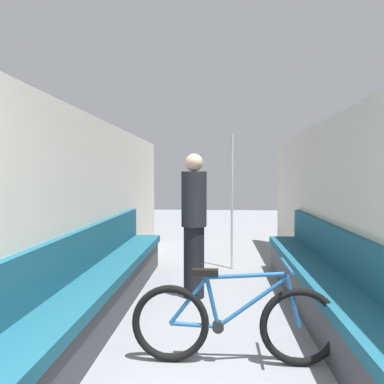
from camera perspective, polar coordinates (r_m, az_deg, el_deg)
The scene contains 7 objects.
wall_left at distance 3.81m, azimuth -18.14°, elevation -3.55°, with size 0.10×9.00×2.12m, color beige.
wall_right at distance 3.77m, azimuth 24.43°, elevation -3.72°, with size 0.10×9.00×2.12m, color beige.
bench_seat_row_left at distance 3.90m, azimuth -14.24°, elevation -14.53°, with size 0.46×4.73×0.92m.
bench_seat_row_right at distance 3.87m, azimuth 20.42°, elevation -14.77°, with size 0.46×4.73×0.92m.
bicycle at distance 3.07m, azimuth 6.39°, elevation -19.15°, with size 1.60×0.46×0.78m.
grab_pole_near at distance 5.84m, azimuth 6.12°, elevation -1.72°, with size 0.08×0.08×2.10m.
passenger_standing at distance 4.45m, azimuth 0.30°, elevation -4.80°, with size 0.30×0.30×1.71m.
Camera 1 is at (0.06, -0.61, 1.46)m, focal length 35.00 mm.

